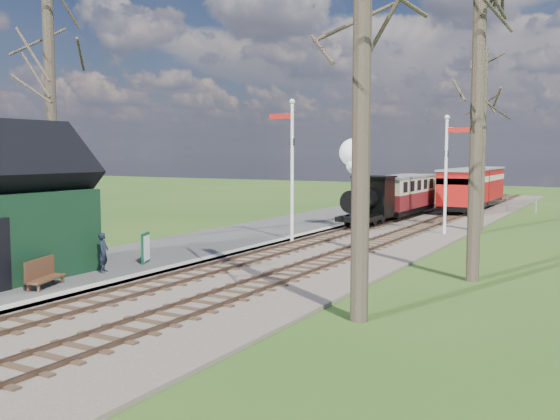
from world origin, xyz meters
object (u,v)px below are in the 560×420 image
at_px(sign_board, 146,248).
at_px(bench, 42,274).
at_px(locomotive, 365,189).
at_px(person, 103,252).
at_px(semaphore_far, 448,165).
at_px(semaphore_near, 291,160).
at_px(coach, 403,193).
at_px(red_carriage_a, 463,190).
at_px(red_carriage_b, 481,186).

xyz_separation_m(sign_board, bench, (0.06, -4.33, -0.14)).
distance_m(locomotive, person, 16.20).
bearing_deg(semaphore_far, sign_board, -116.69).
relative_size(semaphore_near, coach, 0.87).
height_order(semaphore_near, locomotive, semaphore_near).
height_order(semaphore_near, red_carriage_a, semaphore_near).
relative_size(coach, person, 5.65).
distance_m(coach, person, 22.18).
distance_m(semaphore_near, coach, 12.91).
bearing_deg(bench, sign_board, 90.85).
bearing_deg(semaphore_near, sign_board, -102.18).
relative_size(sign_board, person, 0.82).
height_order(sign_board, bench, sign_board).
bearing_deg(locomotive, person, -98.52).
bearing_deg(bench, coach, 84.62).
relative_size(semaphore_far, sign_board, 5.52).
relative_size(locomotive, sign_board, 4.29).
bearing_deg(red_carriage_b, locomotive, -99.40).
height_order(semaphore_near, semaphore_far, semaphore_near).
height_order(semaphore_near, sign_board, semaphore_near).
distance_m(locomotive, bench, 18.60).
bearing_deg(person, semaphore_far, -47.84).
bearing_deg(semaphore_far, locomotive, 171.55).
height_order(coach, sign_board, coach).
distance_m(red_carriage_a, bench, 29.11).
xyz_separation_m(coach, sign_board, (-2.37, -20.13, -0.79)).
height_order(semaphore_far, red_carriage_b, semaphore_far).
bearing_deg(coach, red_carriage_b, 75.01).
distance_m(semaphore_near, red_carriage_a, 17.37).
bearing_deg(coach, person, -96.23).
relative_size(locomotive, bench, 3.02).
bearing_deg(person, red_carriage_b, -32.94).
bearing_deg(red_carriage_b, semaphore_near, -98.54).
relative_size(semaphore_near, red_carriage_a, 1.13).
bearing_deg(coach, locomotive, -90.11).
distance_m(red_carriage_b, bench, 34.54).
distance_m(locomotive, red_carriage_b, 15.99).
xyz_separation_m(semaphore_far, locomotive, (-4.39, 0.65, -1.30)).
xyz_separation_m(locomotive, red_carriage_b, (2.61, 15.77, -0.46)).
distance_m(semaphore_far, coach, 8.22).
relative_size(coach, red_carriage_a, 1.30).
distance_m(semaphore_near, semaphore_far, 7.91).
height_order(coach, bench, coach).
bearing_deg(red_carriage_b, person, -98.96).
height_order(semaphore_near, bench, semaphore_near).
relative_size(red_carriage_a, bench, 3.73).
bearing_deg(semaphore_near, coach, 86.54).
xyz_separation_m(semaphore_far, coach, (-4.37, 6.71, -1.85)).
relative_size(semaphore_far, bench, 3.88).
distance_m(semaphore_far, bench, 19.16).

